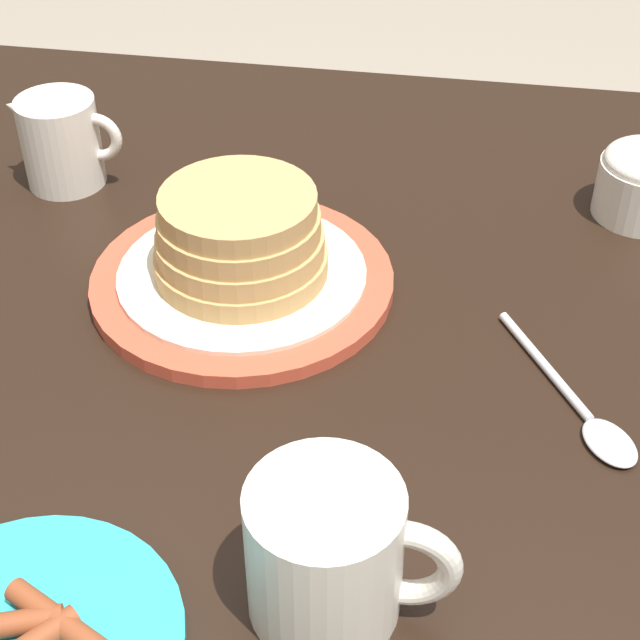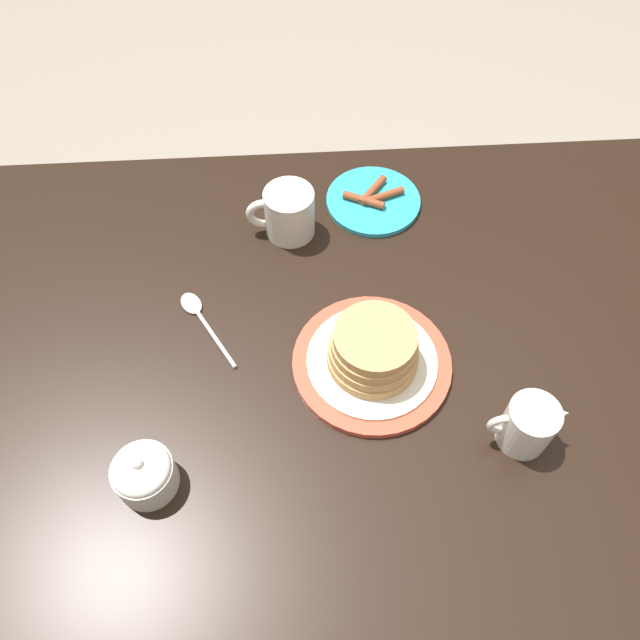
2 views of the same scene
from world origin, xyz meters
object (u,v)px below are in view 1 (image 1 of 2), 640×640
at_px(pancake_plate, 241,255).
at_px(spoon, 587,416).
at_px(coffee_mug, 330,552).
at_px(creamer_pitcher, 60,140).

relative_size(pancake_plate, spoon, 1.58).
bearing_deg(coffee_mug, creamer_pitcher, 127.36).
bearing_deg(spoon, coffee_mug, -130.57).
distance_m(pancake_plate, spoon, 0.29).
height_order(pancake_plate, coffee_mug, coffee_mug).
xyz_separation_m(pancake_plate, coffee_mug, (0.12, -0.28, 0.01)).
distance_m(coffee_mug, creamer_pitcher, 0.53).
distance_m(coffee_mug, spoon, 0.24).
distance_m(creamer_pitcher, spoon, 0.53).
relative_size(pancake_plate, coffee_mug, 2.05).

